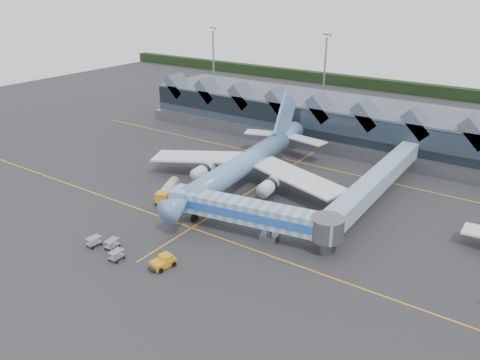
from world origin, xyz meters
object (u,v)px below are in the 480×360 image
Objects in this scene: main_airliner at (246,163)px; fuel_truck at (168,190)px; pushback_tug at (163,262)px; jet_bridge at (262,216)px.

fuel_truck is at bearing -125.53° from main_airliner.
main_airliner is at bearing 113.11° from pushback_tug.
main_airliner is at bearing 34.83° from fuel_truck.
jet_bridge is 6.95× the size of pushback_tug.
pushback_tug is at bearing -82.50° from main_airliner.
main_airliner is at bearing 120.66° from jet_bridge.
main_airliner reaches higher than pushback_tug.
fuel_truck is at bearing 141.50° from pushback_tug.
pushback_tug is at bearing -126.20° from jet_bridge.
main_airliner is 15.77m from fuel_truck.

